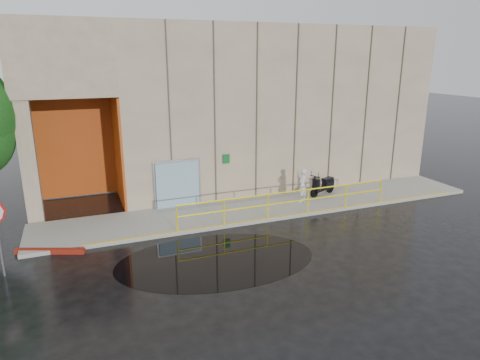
{
  "coord_description": "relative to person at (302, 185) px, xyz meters",
  "views": [
    {
      "loc": [
        -3.79,
        -11.88,
        6.55
      ],
      "look_at": [
        2.02,
        3.0,
        1.94
      ],
      "focal_mm": 32.0,
      "sensor_mm": 36.0,
      "label": 1
    }
  ],
  "objects": [
    {
      "name": "ground",
      "position": [
        -5.63,
        -4.43,
        -0.92
      ],
      "size": [
        120.0,
        120.0,
        0.0
      ],
      "primitive_type": "plane",
      "color": "black",
      "rests_on": "ground"
    },
    {
      "name": "sidewalk",
      "position": [
        -1.63,
        0.07,
        -0.85
      ],
      "size": [
        20.0,
        3.0,
        0.15
      ],
      "primitive_type": "cube",
      "color": "gray",
      "rests_on": "ground"
    },
    {
      "name": "building",
      "position": [
        -0.53,
        6.56,
        3.28
      ],
      "size": [
        20.0,
        10.17,
        8.0
      ],
      "color": "gray",
      "rests_on": "ground"
    },
    {
      "name": "guardrail",
      "position": [
        -1.38,
        -1.28,
        -0.24
      ],
      "size": [
        9.56,
        0.06,
        1.03
      ],
      "color": "#FFE80D",
      "rests_on": "sidewalk"
    },
    {
      "name": "person",
      "position": [
        0.0,
        0.0,
        0.0
      ],
      "size": [
        0.67,
        0.63,
        1.54
      ],
      "primitive_type": "imported",
      "rotation": [
        0.0,
        0.0,
        3.77
      ],
      "color": "silver",
      "rests_on": "sidewalk"
    },
    {
      "name": "scooter",
      "position": [
        1.42,
        0.5,
        -0.04
      ],
      "size": [
        1.69,
        1.02,
        1.28
      ],
      "rotation": [
        0.0,
        0.0,
        0.33
      ],
      "color": "black",
      "rests_on": "sidewalk"
    },
    {
      "name": "red_curb",
      "position": [
        -10.63,
        -1.33,
        -0.83
      ],
      "size": [
        2.3,
        1.04,
        0.18
      ],
      "primitive_type": "cube",
      "rotation": [
        0.0,
        0.0,
        -0.37
      ],
      "color": "maroon",
      "rests_on": "ground"
    },
    {
      "name": "puddle",
      "position": [
        -5.42,
        -3.89,
        -0.92
      ],
      "size": [
        7.11,
        4.82,
        0.01
      ],
      "primitive_type": "cube",
      "rotation": [
        0.0,
        0.0,
        -0.11
      ],
      "color": "black",
      "rests_on": "ground"
    }
  ]
}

